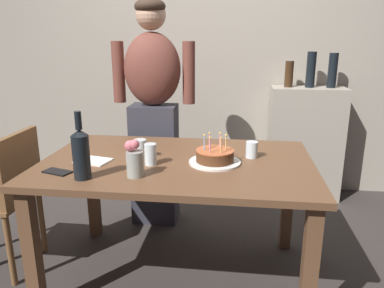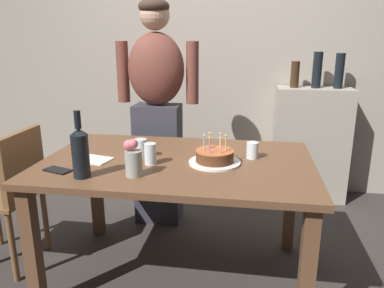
# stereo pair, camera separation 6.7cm
# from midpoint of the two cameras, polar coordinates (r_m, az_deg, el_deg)

# --- Properties ---
(ground_plane) EXTENTS (10.00, 10.00, 0.00)m
(ground_plane) POSITION_cam_midpoint_polar(r_m,az_deg,el_deg) (2.43, -1.21, -19.24)
(ground_plane) COLOR #332D2B
(back_wall) EXTENTS (5.20, 0.10, 2.60)m
(back_wall) POSITION_cam_midpoint_polar(r_m,az_deg,el_deg) (3.52, 3.26, 14.33)
(back_wall) COLOR #9E9384
(back_wall) RESTS_ON ground_plane
(dining_table) EXTENTS (1.50, 0.96, 0.74)m
(dining_table) POSITION_cam_midpoint_polar(r_m,az_deg,el_deg) (2.13, -1.31, -4.95)
(dining_table) COLOR brown
(dining_table) RESTS_ON ground_plane
(birthday_cake) EXTENTS (0.28, 0.28, 0.16)m
(birthday_cake) POSITION_cam_midpoint_polar(r_m,az_deg,el_deg) (2.03, 4.43, -2.04)
(birthday_cake) COLOR white
(birthday_cake) RESTS_ON dining_table
(water_glass_near) EXTENTS (0.07, 0.07, 0.09)m
(water_glass_near) POSITION_cam_midpoint_polar(r_m,az_deg,el_deg) (2.14, 10.10, -0.95)
(water_glass_near) COLOR silver
(water_glass_near) RESTS_ON dining_table
(water_glass_far) EXTENTS (0.06, 0.06, 0.12)m
(water_glass_far) POSITION_cam_midpoint_polar(r_m,az_deg,el_deg) (2.02, -5.43, -1.51)
(water_glass_far) COLOR silver
(water_glass_far) RESTS_ON dining_table
(water_glass_side) EXTENTS (0.07, 0.07, 0.11)m
(water_glass_side) POSITION_cam_midpoint_polar(r_m,az_deg,el_deg) (2.14, -6.93, -0.66)
(water_glass_side) COLOR silver
(water_glass_side) RESTS_ON dining_table
(wine_bottle) EXTENTS (0.08, 0.08, 0.33)m
(wine_bottle) POSITION_cam_midpoint_polar(r_m,az_deg,el_deg) (1.87, -15.70, -1.13)
(wine_bottle) COLOR black
(wine_bottle) RESTS_ON dining_table
(cell_phone) EXTENTS (0.16, 0.11, 0.01)m
(cell_phone) POSITION_cam_midpoint_polar(r_m,az_deg,el_deg) (2.03, -18.90, -3.81)
(cell_phone) COLOR black
(cell_phone) RESTS_ON dining_table
(napkin_stack) EXTENTS (0.21, 0.17, 0.01)m
(napkin_stack) POSITION_cam_midpoint_polar(r_m,az_deg,el_deg) (2.15, -13.84, -2.34)
(napkin_stack) COLOR white
(napkin_stack) RESTS_ON dining_table
(flower_vase) EXTENTS (0.09, 0.09, 0.19)m
(flower_vase) POSITION_cam_midpoint_polar(r_m,az_deg,el_deg) (1.85, -7.95, -2.31)
(flower_vase) COLOR #999E93
(flower_vase) RESTS_ON dining_table
(person_man_bearded) EXTENTS (0.61, 0.27, 1.66)m
(person_man_bearded) POSITION_cam_midpoint_polar(r_m,az_deg,el_deg) (2.79, -4.65, 5.02)
(person_man_bearded) COLOR #33333D
(person_man_bearded) RESTS_ON ground_plane
(dining_chair) EXTENTS (0.42, 0.42, 0.87)m
(dining_chair) POSITION_cam_midpoint_polar(r_m,az_deg,el_deg) (2.53, -25.20, -6.10)
(dining_chair) COLOR brown
(dining_chair) RESTS_ON ground_plane
(shelf_cabinet) EXTENTS (0.62, 0.30, 1.29)m
(shelf_cabinet) POSITION_cam_midpoint_polar(r_m,az_deg,el_deg) (3.45, 18.17, 0.19)
(shelf_cabinet) COLOR #9E9384
(shelf_cabinet) RESTS_ON ground_plane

